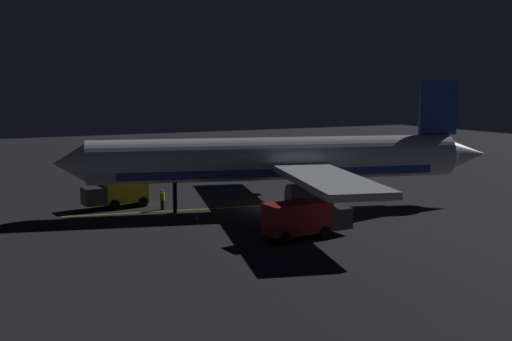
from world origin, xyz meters
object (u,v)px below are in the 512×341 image
Objects in this scene: airliner at (283,161)px; traffic_cone_near_left at (263,228)px; catering_truck at (304,219)px; ground_crew_worker at (162,200)px; traffic_cone_near_right at (197,217)px; baggage_truck at (118,194)px.

traffic_cone_near_left is (-6.88, 5.70, -3.98)m from airliner.
catering_truck reaches higher than traffic_cone_near_left.
traffic_cone_near_right is (-5.56, -0.96, -0.64)m from ground_crew_worker.
baggage_truck is 10.28× the size of traffic_cone_near_left.
catering_truck reaches higher than ground_crew_worker.
catering_truck is 15.45m from ground_crew_worker.
catering_truck is 11.95× the size of traffic_cone_near_right.
ground_crew_worker is at bearing 65.40° from airliner.
baggage_truck is 9.43m from traffic_cone_near_right.
traffic_cone_near_left is (-11.25, -3.84, -0.64)m from ground_crew_worker.
traffic_cone_near_left is at bearing -161.14° from ground_crew_worker.
baggage_truck reaches higher than traffic_cone_near_left.
ground_crew_worker is 3.16× the size of traffic_cone_near_left.
ground_crew_worker is at bearing 9.83° from traffic_cone_near_right.
traffic_cone_near_right is at bearing 26.85° from traffic_cone_near_left.
catering_truck is (-17.35, -8.55, 0.16)m from baggage_truck.
baggage_truck reaches higher than ground_crew_worker.
traffic_cone_near_right is (8.90, 4.48, -1.08)m from catering_truck.
traffic_cone_near_left is 6.38m from traffic_cone_near_right.
ground_crew_worker is (-2.90, -3.11, -0.28)m from baggage_truck.
airliner is 21.80× the size of ground_crew_worker.
airliner is 14.91m from baggage_truck.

